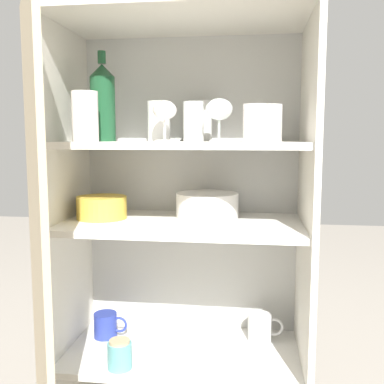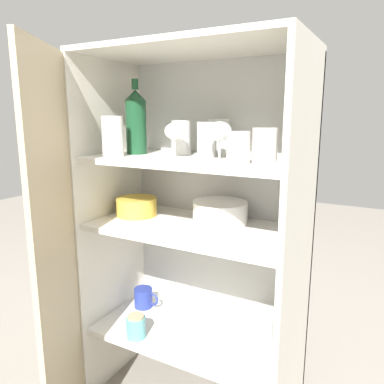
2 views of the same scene
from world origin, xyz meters
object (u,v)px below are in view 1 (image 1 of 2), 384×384
Objects in this scene: wine_bottle at (103,102)px; storage_jar at (120,355)px; plate_stack_white at (207,205)px; coffee_mug_primary at (260,327)px; mixing_bowl_large at (102,206)px.

wine_bottle is 0.77m from storage_jar.
coffee_mug_primary is at bearing 7.12° from plate_stack_white.
storage_jar is at bearing -57.53° from mixing_bowl_large.
mixing_bowl_large is (-0.34, -0.07, -0.00)m from plate_stack_white.
coffee_mug_primary is at bearing 9.67° from mixing_bowl_large.
mixing_bowl_large is at bearing -168.99° from plate_stack_white.
mixing_bowl_large is 1.35× the size of coffee_mug_primary.
wine_bottle is at bearing -167.84° from plate_stack_white.
plate_stack_white reaches higher than coffee_mug_primary.
storage_jar is at bearing -137.30° from plate_stack_white.
wine_bottle reaches higher than mixing_bowl_large.
mixing_bowl_large reaches higher than coffee_mug_primary.
storage_jar is at bearing -60.46° from wine_bottle.
plate_stack_white reaches higher than storage_jar.
storage_jar is (-0.42, -0.24, -0.00)m from coffee_mug_primary.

